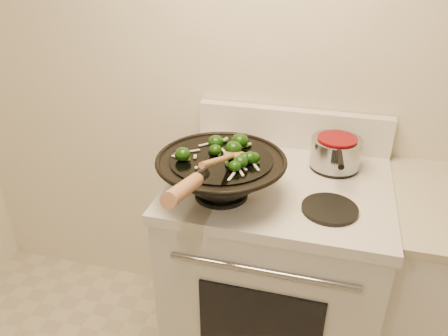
# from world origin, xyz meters

# --- Properties ---
(stove) EXTENTS (0.78, 0.67, 1.08)m
(stove) POSITION_xyz_m (-0.16, 1.17, 0.47)
(stove) COLOR silver
(stove) RESTS_ON ground
(wok) EXTENTS (0.43, 0.71, 0.29)m
(wok) POSITION_xyz_m (-0.34, 1.01, 1.01)
(wok) COLOR black
(wok) RESTS_ON stove
(stirfry) EXTENTS (0.30, 0.27, 0.05)m
(stirfry) POSITION_xyz_m (-0.32, 1.05, 1.08)
(stirfry) COLOR #113307
(stirfry) RESTS_ON wok
(wooden_spoon) EXTENTS (0.07, 0.32, 0.12)m
(wooden_spoon) POSITION_xyz_m (-0.31, 0.95, 1.10)
(wooden_spoon) COLOR #98623C
(wooden_spoon) RESTS_ON wok
(saucepan) EXTENTS (0.19, 0.30, 0.11)m
(saucepan) POSITION_xyz_m (0.02, 1.32, 0.99)
(saucepan) COLOR gray
(saucepan) RESTS_ON stove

